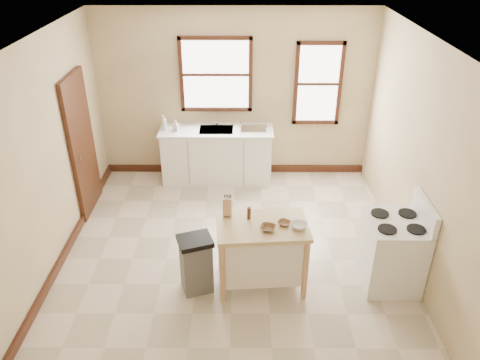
% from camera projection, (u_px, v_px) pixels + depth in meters
% --- Properties ---
extents(floor, '(5.00, 5.00, 0.00)m').
position_uv_depth(floor, '(233.00, 259.00, 6.17)').
color(floor, beige).
rests_on(floor, ground).
extents(ceiling, '(5.00, 5.00, 0.00)m').
position_uv_depth(ceiling, '(230.00, 44.00, 4.81)').
color(ceiling, white).
rests_on(ceiling, ground).
extents(wall_back, '(4.50, 0.04, 2.80)m').
position_uv_depth(wall_back, '(235.00, 95.00, 7.67)').
color(wall_back, beige).
rests_on(wall_back, ground).
extents(wall_left, '(0.04, 5.00, 2.80)m').
position_uv_depth(wall_left, '(41.00, 165.00, 5.50)').
color(wall_left, beige).
rests_on(wall_left, ground).
extents(wall_right, '(0.04, 5.00, 2.80)m').
position_uv_depth(wall_right, '(423.00, 165.00, 5.48)').
color(wall_right, beige).
rests_on(wall_right, ground).
extents(window_main, '(1.17, 0.06, 1.22)m').
position_uv_depth(window_main, '(216.00, 75.00, 7.48)').
color(window_main, black).
rests_on(window_main, wall_back).
extents(window_side, '(0.77, 0.06, 1.37)m').
position_uv_depth(window_side, '(318.00, 84.00, 7.55)').
color(window_side, black).
rests_on(window_side, wall_back).
extents(door_left, '(0.06, 0.90, 2.10)m').
position_uv_depth(door_left, '(82.00, 145.00, 6.80)').
color(door_left, black).
rests_on(door_left, ground).
extents(baseboard_back, '(4.50, 0.04, 0.12)m').
position_uv_depth(baseboard_back, '(235.00, 168.00, 8.30)').
color(baseboard_back, black).
rests_on(baseboard_back, ground).
extents(baseboard_left, '(0.04, 5.00, 0.12)m').
position_uv_depth(baseboard_left, '(64.00, 255.00, 6.15)').
color(baseboard_left, black).
rests_on(baseboard_left, ground).
extents(sink_counter, '(1.86, 0.62, 0.92)m').
position_uv_depth(sink_counter, '(217.00, 155.00, 7.87)').
color(sink_counter, white).
rests_on(sink_counter, ground).
extents(faucet, '(0.03, 0.03, 0.22)m').
position_uv_depth(faucet, '(217.00, 119.00, 7.75)').
color(faucet, silver).
rests_on(faucet, sink_counter).
extents(soap_bottle_a, '(0.11, 0.11, 0.25)m').
position_uv_depth(soap_bottle_a, '(164.00, 122.00, 7.59)').
color(soap_bottle_a, '#B2B2B2').
rests_on(soap_bottle_a, sink_counter).
extents(soap_bottle_b, '(0.11, 0.11, 0.18)m').
position_uv_depth(soap_bottle_b, '(176.00, 126.00, 7.56)').
color(soap_bottle_b, '#B2B2B2').
rests_on(soap_bottle_b, sink_counter).
extents(dish_rack, '(0.50, 0.42, 0.11)m').
position_uv_depth(dish_rack, '(253.00, 126.00, 7.63)').
color(dish_rack, silver).
rests_on(dish_rack, sink_counter).
extents(kitchen_island, '(1.10, 0.75, 0.86)m').
position_uv_depth(kitchen_island, '(262.00, 254.00, 5.57)').
color(kitchen_island, tan).
rests_on(kitchen_island, ground).
extents(knife_block, '(0.11, 0.11, 0.20)m').
position_uv_depth(knife_block, '(227.00, 207.00, 5.49)').
color(knife_block, tan).
rests_on(knife_block, kitchen_island).
extents(pepper_grinder, '(0.05, 0.05, 0.15)m').
position_uv_depth(pepper_grinder, '(249.00, 213.00, 5.43)').
color(pepper_grinder, '#412111').
rests_on(pepper_grinder, kitchen_island).
extents(bowl_a, '(0.22, 0.22, 0.04)m').
position_uv_depth(bowl_a, '(268.00, 228.00, 5.26)').
color(bowl_a, brown).
rests_on(bowl_a, kitchen_island).
extents(bowl_b, '(0.20, 0.20, 0.04)m').
position_uv_depth(bowl_b, '(284.00, 223.00, 5.35)').
color(bowl_b, brown).
rests_on(bowl_b, kitchen_island).
extents(bowl_c, '(0.22, 0.22, 0.06)m').
position_uv_depth(bowl_c, '(299.00, 226.00, 5.28)').
color(bowl_c, white).
rests_on(bowl_c, kitchen_island).
extents(trash_bin, '(0.47, 0.43, 0.74)m').
position_uv_depth(trash_bin, '(196.00, 264.00, 5.50)').
color(trash_bin, '#595957').
rests_on(trash_bin, ground).
extents(gas_stove, '(0.71, 0.71, 1.15)m').
position_uv_depth(gas_stove, '(393.00, 243.00, 5.53)').
color(gas_stove, white).
rests_on(gas_stove, ground).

